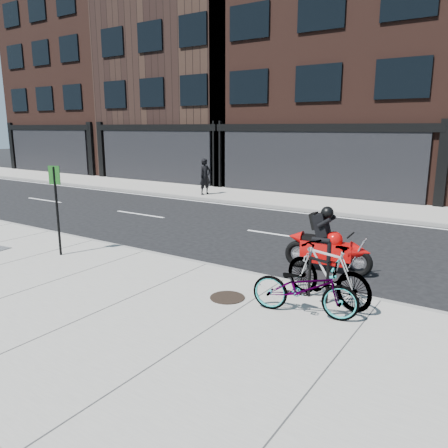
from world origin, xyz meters
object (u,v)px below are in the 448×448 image
Objects in this scene: bicycle_front at (305,288)px; motorcycle at (331,246)px; bicycle_rear at (327,273)px; sign_post at (57,203)px; bike_rack at (318,276)px; manhole_cover at (227,297)px; pedestrian at (205,177)px.

motorcycle is at bearing 0.53° from bicycle_front.
motorcycle reaches higher than bicycle_front.
sign_post is at bearing -66.15° from bicycle_rear.
bicycle_rear reaches higher than bike_rack.
motorcycle is at bearing -145.05° from bicycle_rear.
bike_rack is 0.36× the size of sign_post.
sign_post reaches higher than motorcycle.
sign_post is (-5.06, 0.07, 1.33)m from manhole_cover.
pedestrian is at bearing 127.69° from manhole_cover.
bicycle_rear reaches higher than manhole_cover.
sign_post is at bearing -150.03° from pedestrian.
bicycle_rear is 0.91× the size of motorcycle.
bicycle_rear is at bearing -76.14° from motorcycle.
pedestrian reaches higher than bike_rack.
bike_rack is 0.43× the size of bicycle_rear.
sign_post is at bearing -158.73° from motorcycle.
bicycle_front is 0.88× the size of motorcycle.
motorcycle reaches higher than bicycle_rear.
bicycle_front is at bearing -122.89° from pedestrian.
bicycle_front is 1.57m from manhole_cover.
motorcycle is 6.70m from sign_post.
sign_post is (-6.51, -0.78, 0.87)m from bike_rack.
bike_rack is at bearing -120.86° from pedestrian.
motorcycle is at bearing 103.56° from bike_rack.
pedestrian is 10.60m from sign_post.
sign_post reaches higher than pedestrian.
manhole_cover is 5.23m from sign_post.
bicycle_rear is at bearing 0.00° from bike_rack.
bicycle_front is 2.76× the size of manhole_cover.
motorcycle is (-0.66, 2.05, -0.07)m from bicycle_rear.
bicycle_front is 0.97× the size of bicycle_rear.
bicycle_front reaches higher than bike_rack.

